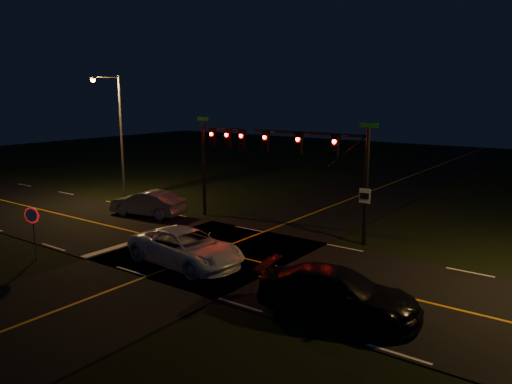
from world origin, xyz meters
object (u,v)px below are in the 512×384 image
Objects in this scene: pickup_white at (186,248)px; suv_dark at (338,294)px; streetlight_nw at (117,127)px; signal_mast_nw at (217,150)px; signal_mast_ne at (325,158)px; stop_sign at (32,222)px; sedan_silver at (148,204)px.

suv_dark is (7.99, -0.75, 0.03)m from pickup_white.
streetlight_nw is 1.44× the size of signal_mast_nw.
signal_mast_ne and signal_mast_nw have the same top height.
stop_sign is (-1.61, -11.33, -2.42)m from signal_mast_nw.
sedan_silver is (5.81, -2.55, -4.54)m from streetlight_nw.
signal_mast_ne is 1.46× the size of sedan_silver.
signal_mast_ne is at bearing -0.01° from signal_mast_nw.
signal_mast_ne is at bearing 91.32° from sedan_silver.
sedan_silver is at bearing -168.01° from signal_mast_ne.
sedan_silver is at bearing 58.78° from suv_dark.
suv_dark reaches higher than sedan_silver.
streetlight_nw is 17.17m from signal_mast_ne.
sedan_silver is at bearing -23.70° from streetlight_nw.
suv_dark is 1.19× the size of sedan_silver.
signal_mast_nw is 1.23× the size of sedan_silver.
pickup_white is at bearing 47.37° from sedan_silver.
signal_mast_ne is 1.23× the size of suv_dark.
pickup_white reaches higher than sedan_silver.
signal_mast_nw is 15.63m from suv_dark.
stop_sign is (-9.14, -11.32, -2.52)m from signal_mast_ne.
stop_sign is at bearing -98.11° from signal_mast_nw.
signal_mast_ne is 7.52m from signal_mast_nw.
suv_dark is (22.30, -8.61, -4.52)m from streetlight_nw.
signal_mast_nw is at bearing -0.86° from streetlight_nw.
stop_sign is 9.24m from sedan_silver.
signal_mast_nw is (9.61, -0.14, -1.09)m from streetlight_nw.
signal_mast_ne reaches higher than suv_dark.
signal_mast_ne is at bearing 20.35° from suv_dark.
streetlight_nw is at bearing 179.14° from signal_mast_nw.
streetlight_nw reaches higher than sedan_silver.
pickup_white is 10.02m from sedan_silver.
signal_mast_nw is 1.05× the size of pickup_white.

